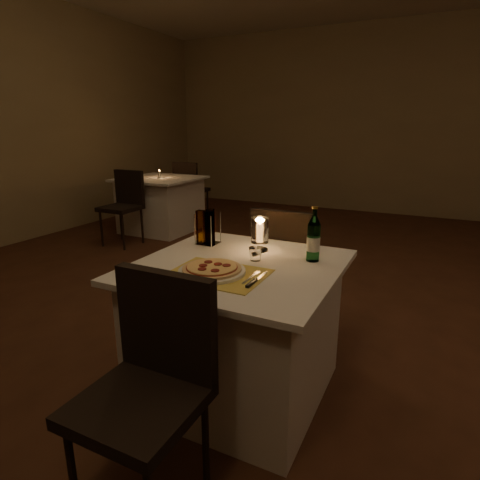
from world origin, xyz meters
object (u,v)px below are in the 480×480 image
at_px(neighbor_table_left, 161,204).
at_px(pizza, 212,268).
at_px(chair_far, 285,259).
at_px(plate, 212,271).
at_px(tumbler, 255,254).
at_px(hurricane_candle, 260,231).
at_px(water_bottle, 313,239).
at_px(chair_near, 152,370).
at_px(main_table, 238,329).

bearing_deg(neighbor_table_left, pizza, -49.28).
bearing_deg(chair_far, neighbor_table_left, 141.76).
relative_size(plate, tumbler, 4.57).
height_order(chair_far, pizza, chair_far).
bearing_deg(hurricane_candle, chair_far, 90.87).
xyz_separation_m(water_bottle, neighbor_table_left, (-2.87, 2.51, -0.48)).
height_order(chair_near, plate, chair_near).
bearing_deg(hurricane_candle, pizza, -97.44).
distance_m(main_table, neighbor_table_left, 3.73).
relative_size(hurricane_candle, neighbor_table_left, 0.19).
xyz_separation_m(water_bottle, hurricane_candle, (-0.32, 0.04, -0.00)).
bearing_deg(neighbor_table_left, main_table, -46.89).
relative_size(chair_far, water_bottle, 3.15).
height_order(pizza, tumbler, tumbler).
height_order(tumbler, neighbor_table_left, tumbler).
xyz_separation_m(tumbler, neighbor_table_left, (-2.61, 2.64, -0.40)).
distance_m(main_table, hurricane_candle, 0.54).
relative_size(chair_far, plate, 2.81).
relative_size(plate, pizza, 1.14).
bearing_deg(chair_far, tumbler, -84.85).
relative_size(pizza, water_bottle, 0.98).
xyz_separation_m(tumbler, hurricane_candle, (-0.05, 0.17, 0.08)).
xyz_separation_m(hurricane_candle, neighbor_table_left, (-2.56, 2.47, -0.48)).
height_order(chair_near, neighbor_table_left, chair_near).
bearing_deg(plate, neighbor_table_left, 130.72).
bearing_deg(plate, tumbler, 68.20).
xyz_separation_m(chair_near, neighbor_table_left, (-2.55, 3.44, -0.18)).
height_order(chair_far, water_bottle, water_bottle).
bearing_deg(water_bottle, pizza, -133.57).
bearing_deg(water_bottle, tumbler, -154.65).
bearing_deg(main_table, neighbor_table_left, 133.11).
bearing_deg(tumbler, chair_near, -94.04).
relative_size(main_table, tumbler, 14.28).
distance_m(chair_far, tumbler, 0.67).
bearing_deg(hurricane_candle, neighbor_table_left, 136.01).
relative_size(pizza, tumbler, 4.00).
xyz_separation_m(plate, tumbler, (0.11, 0.27, 0.02)).
distance_m(plate, neighbor_table_left, 3.85).
height_order(main_table, hurricane_candle, hurricane_candle).
height_order(plate, pizza, pizza).
bearing_deg(tumbler, plate, -111.80).
distance_m(plate, tumbler, 0.29).
bearing_deg(water_bottle, chair_near, -109.28).
bearing_deg(main_table, chair_near, -90.00).
relative_size(main_table, water_bottle, 3.50).
bearing_deg(hurricane_candle, main_table, -91.56).
relative_size(main_table, chair_far, 1.11).
bearing_deg(chair_near, neighbor_table_left, 126.56).
relative_size(plate, water_bottle, 1.12).
bearing_deg(main_table, pizza, -105.49).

